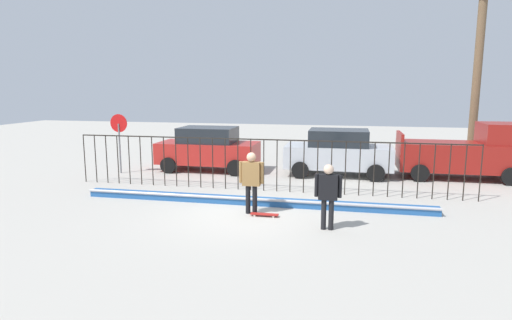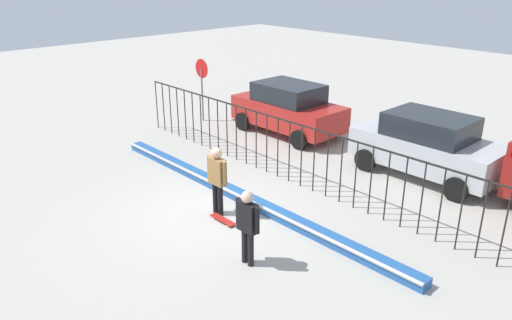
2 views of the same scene
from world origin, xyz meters
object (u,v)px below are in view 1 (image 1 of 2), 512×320
(skateboard, at_px, (264,214))
(stop_sign, at_px, (119,135))
(pickup_truck, at_px, (466,153))
(camera_operator, at_px, (328,191))
(parked_car_silver, at_px, (338,152))
(parked_car_red, at_px, (208,148))
(skateboarder, at_px, (251,177))

(skateboard, relative_size, stop_sign, 0.32)
(skateboard, relative_size, pickup_truck, 0.17)
(camera_operator, xyz_separation_m, parked_car_silver, (0.10, 7.06, -0.05))
(parked_car_red, distance_m, pickup_truck, 10.55)
(skateboarder, xyz_separation_m, camera_operator, (2.21, -0.97, -0.05))
(parked_car_red, xyz_separation_m, parked_car_silver, (5.58, 0.10, 0.00))
(parked_car_red, bearing_deg, pickup_truck, 6.01)
(camera_operator, bearing_deg, stop_sign, -10.88)
(skateboarder, relative_size, camera_operator, 1.05)
(camera_operator, bearing_deg, skateboard, -2.15)
(parked_car_red, height_order, parked_car_silver, same)
(skateboarder, distance_m, stop_sign, 8.21)
(parked_car_silver, xyz_separation_m, stop_sign, (-9.05, -1.42, 0.64))
(camera_operator, xyz_separation_m, pickup_truck, (5.06, 7.43, 0.02))
(parked_car_silver, distance_m, pickup_truck, 4.98)
(skateboarder, height_order, pickup_truck, pickup_truck)
(parked_car_silver, height_order, stop_sign, stop_sign)
(pickup_truck, bearing_deg, camera_operator, -129.60)
(skateboarder, bearing_deg, pickup_truck, 20.18)
(pickup_truck, bearing_deg, parked_car_red, 177.20)
(skateboard, bearing_deg, stop_sign, 167.74)
(parked_car_red, bearing_deg, camera_operator, -48.31)
(stop_sign, bearing_deg, parked_car_red, 20.90)
(camera_operator, distance_m, stop_sign, 10.59)
(camera_operator, relative_size, stop_sign, 0.68)
(parked_car_silver, height_order, pickup_truck, pickup_truck)
(skateboard, distance_m, parked_car_silver, 6.62)
(pickup_truck, bearing_deg, stop_sign, -178.05)
(skateboard, distance_m, pickup_truck, 9.59)
(skateboard, xyz_separation_m, parked_car_silver, (1.89, 6.28, 0.91))
(parked_car_red, xyz_separation_m, pickup_truck, (10.54, 0.47, 0.06))
(skateboard, bearing_deg, pickup_truck, 66.06)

